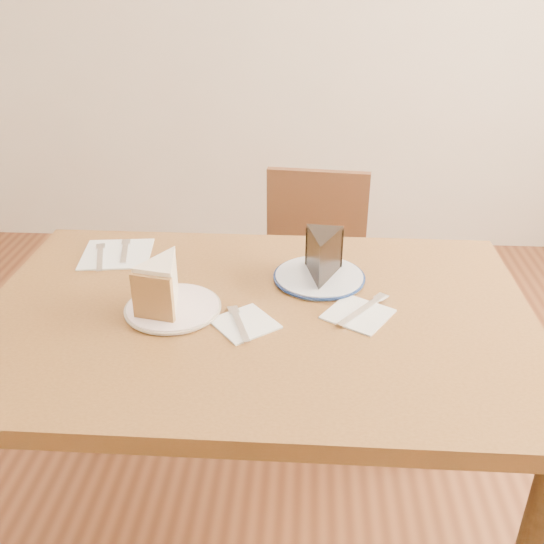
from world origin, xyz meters
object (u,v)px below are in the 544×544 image
(chair_far, at_px, (311,285))
(plate_navy, at_px, (319,277))
(plate_cream, at_px, (173,308))
(table, at_px, (257,348))
(carrot_cake, at_px, (166,283))
(chocolate_cake, at_px, (322,259))

(chair_far, height_order, plate_navy, chair_far)
(chair_far, bearing_deg, plate_cream, 71.12)
(table, distance_m, carrot_cake, 0.25)
(table, relative_size, chair_far, 1.48)
(plate_navy, relative_size, chocolate_cake, 1.70)
(plate_cream, distance_m, plate_navy, 0.36)
(table, bearing_deg, carrot_cake, -179.27)
(table, bearing_deg, chocolate_cake, 44.34)
(chair_far, bearing_deg, plate_navy, 96.94)
(table, xyz_separation_m, plate_navy, (0.14, 0.15, 0.10))
(table, height_order, plate_cream, plate_cream)
(plate_cream, bearing_deg, chocolate_cake, 24.98)
(chocolate_cake, bearing_deg, carrot_cake, 28.30)
(plate_navy, xyz_separation_m, chocolate_cake, (0.00, -0.01, 0.05))
(table, relative_size, carrot_cake, 9.89)
(chair_far, xyz_separation_m, plate_navy, (0.01, -0.51, 0.30))
(chair_far, height_order, carrot_cake, carrot_cake)
(chair_far, distance_m, chocolate_cake, 0.63)
(plate_navy, bearing_deg, chocolate_cake, -70.88)
(plate_cream, height_order, chocolate_cake, chocolate_cake)
(plate_cream, height_order, plate_navy, same)
(carrot_cake, distance_m, chocolate_cake, 0.36)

